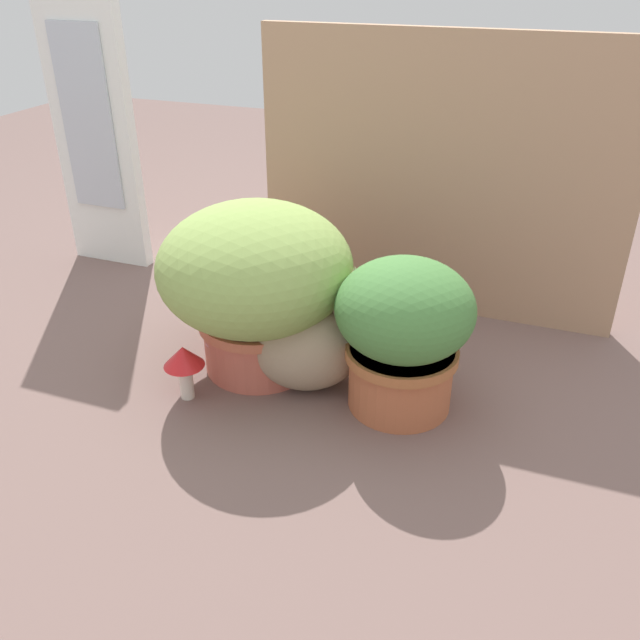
% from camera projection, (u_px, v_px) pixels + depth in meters
% --- Properties ---
extents(ground_plane, '(6.00, 6.00, 0.00)m').
position_uv_depth(ground_plane, '(313.00, 403.00, 1.57)').
color(ground_plane, '#6F5650').
extents(cardboard_backdrop, '(1.02, 0.03, 0.77)m').
position_uv_depth(cardboard_backdrop, '(439.00, 181.00, 1.81)').
color(cardboard_backdrop, tan).
rests_on(cardboard_backdrop, ground).
extents(window_panel_white, '(0.28, 0.05, 0.87)m').
position_uv_depth(window_panel_white, '(94.00, 131.00, 2.09)').
color(window_panel_white, white).
rests_on(window_panel_white, ground).
extents(grass_planter, '(0.47, 0.47, 0.43)m').
position_uv_depth(grass_planter, '(256.00, 279.00, 1.59)').
color(grass_planter, '#BF5C4A').
rests_on(grass_planter, ground).
extents(leafy_planter, '(0.31, 0.31, 0.36)m').
position_uv_depth(leafy_planter, '(403.00, 330.00, 1.47)').
color(leafy_planter, '#B65F3C').
rests_on(leafy_planter, ground).
extents(cat, '(0.39, 0.25, 0.32)m').
position_uv_depth(cat, '(314.00, 343.00, 1.57)').
color(cat, tan).
rests_on(cat, ground).
extents(mushroom_ornament_pink, '(0.09, 0.09, 0.15)m').
position_uv_depth(mushroom_ornament_pink, '(224.00, 338.00, 1.62)').
color(mushroom_ornament_pink, silver).
rests_on(mushroom_ornament_pink, ground).
extents(mushroom_ornament_red, '(0.10, 0.10, 0.14)m').
position_uv_depth(mushroom_ornament_red, '(184.00, 361.00, 1.54)').
color(mushroom_ornament_red, beige).
rests_on(mushroom_ornament_red, ground).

